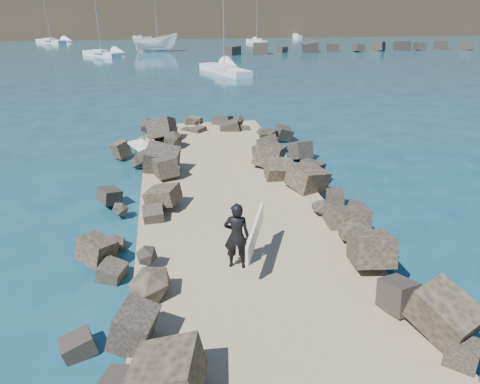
{
  "coord_description": "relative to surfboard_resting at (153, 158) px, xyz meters",
  "views": [
    {
      "loc": [
        -2.01,
        -12.26,
        6.44
      ],
      "look_at": [
        0.0,
        -1.0,
        1.5
      ],
      "focal_mm": 32.0,
      "sensor_mm": 36.0,
      "label": 1
    }
  ],
  "objects": [
    {
      "name": "ground",
      "position": [
        2.57,
        -3.99,
        -1.04
      ],
      "size": [
        800.0,
        800.0,
        0.0
      ],
      "primitive_type": "plane",
      "color": "#0F384C",
      "rests_on": "ground"
    },
    {
      "name": "jetty",
      "position": [
        2.57,
        -5.99,
        -0.74
      ],
      "size": [
        6.0,
        26.0,
        0.6
      ],
      "primitive_type": "cube",
      "color": "#8C7759",
      "rests_on": "ground"
    },
    {
      "name": "riprap_left",
      "position": [
        -0.33,
        -5.49,
        -0.54
      ],
      "size": [
        2.6,
        22.0,
        1.0
      ],
      "primitive_type": "cube",
      "color": "black",
      "rests_on": "ground"
    },
    {
      "name": "riprap_right",
      "position": [
        5.47,
        -5.49,
        -0.54
      ],
      "size": [
        2.6,
        22.0,
        1.0
      ],
      "primitive_type": "cube",
      "color": "black",
      "rests_on": "ground"
    },
    {
      "name": "breakwater_secondary",
      "position": [
        37.57,
        51.01,
        -0.44
      ],
      "size": [
        52.0,
        4.0,
        1.2
      ],
      "primitive_type": "cube",
      "color": "black",
      "rests_on": "ground"
    },
    {
      "name": "surfboard_resting",
      "position": [
        0.0,
        0.0,
        0.0
      ],
      "size": [
        2.02,
        2.59,
        0.09
      ],
      "primitive_type": "cube",
      "rotation": [
        0.0,
        0.0,
        0.58
      ],
      "color": "silver",
      "rests_on": "riprap_left"
    },
    {
      "name": "boat_imported",
      "position": [
        -0.08,
        56.59,
        0.33
      ],
      "size": [
        7.37,
        3.47,
        2.75
      ],
      "primitive_type": "imported",
      "rotation": [
        0.0,
        0.0,
        1.46
      ],
      "color": "white",
      "rests_on": "ground"
    },
    {
      "name": "surfer_with_board",
      "position": [
        2.11,
        -7.44,
        0.41
      ],
      "size": [
        1.23,
        1.97,
        1.7
      ],
      "color": "black",
      "rests_on": "jetty"
    },
    {
      "name": "sailboat_f",
      "position": [
        31.87,
        86.2,
        -0.7
      ],
      "size": [
        2.43,
        5.08,
        6.22
      ],
      "color": "silver",
      "rests_on": "ground"
    },
    {
      "name": "sailboat_b",
      "position": [
        0.26,
        60.28,
        -0.7
      ],
      "size": [
        4.14,
        6.15,
        7.61
      ],
      "color": "silver",
      "rests_on": "ground"
    },
    {
      "name": "sailboat_a",
      "position": [
        -7.8,
        50.69,
        -0.7
      ],
      "size": [
        5.99,
        6.8,
        8.94
      ],
      "color": "silver",
      "rests_on": "ground"
    },
    {
      "name": "sailboat_c",
      "position": [
        7.21,
        30.42,
        -0.7
      ],
      "size": [
        4.67,
        8.89,
        10.37
      ],
      "color": "silver",
      "rests_on": "ground"
    },
    {
      "name": "sailboat_e",
      "position": [
        -20.7,
        78.72,
        -0.7
      ],
      "size": [
        6.82,
        7.2,
        9.69
      ],
      "color": "silver",
      "rests_on": "ground"
    },
    {
      "name": "sailboat_d",
      "position": [
        19.41,
        70.61,
        -0.7
      ],
      "size": [
        3.1,
        6.69,
        7.94
      ],
      "color": "silver",
      "rests_on": "ground"
    }
  ]
}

